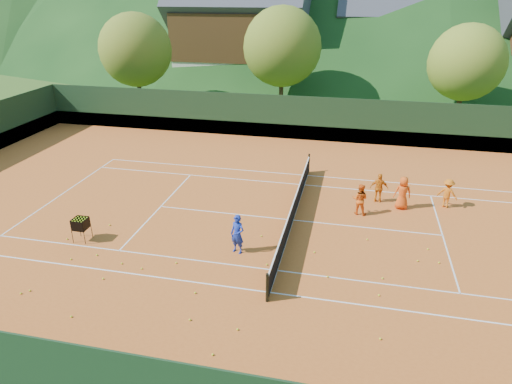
% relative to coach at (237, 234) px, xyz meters
% --- Properties ---
extents(ground, '(400.00, 400.00, 0.00)m').
position_rel_coach_xyz_m(ground, '(1.75, 3.17, -0.83)').
color(ground, '#2D4B17').
rests_on(ground, ground).
extents(clay_court, '(40.00, 24.00, 0.02)m').
position_rel_coach_xyz_m(clay_court, '(1.75, 3.17, -0.82)').
color(clay_court, '#BD571E').
rests_on(clay_court, ground).
extents(coach, '(0.68, 0.56, 1.61)m').
position_rel_coach_xyz_m(coach, '(0.00, 0.00, 0.00)').
color(coach, '#182FA1').
rests_on(coach, clay_court).
extents(student_a, '(0.81, 0.69, 1.48)m').
position_rel_coach_xyz_m(student_a, '(4.63, 4.47, -0.07)').
color(student_a, orange).
rests_on(student_a, clay_court).
extents(student_b, '(0.88, 0.41, 1.46)m').
position_rel_coach_xyz_m(student_b, '(5.52, 6.00, -0.08)').
color(student_b, orange).
rests_on(student_b, clay_court).
extents(student_c, '(0.84, 0.60, 1.60)m').
position_rel_coach_xyz_m(student_c, '(6.57, 5.50, -0.01)').
color(student_c, '#E85114').
rests_on(student_c, clay_court).
extents(student_d, '(1.05, 0.84, 1.42)m').
position_rel_coach_xyz_m(student_d, '(8.67, 6.12, -0.10)').
color(student_d, orange).
rests_on(student_d, clay_court).
extents(tennis_ball_0, '(0.07, 0.07, 0.07)m').
position_rel_coach_xyz_m(tennis_ball_0, '(-6.57, -4.27, -0.77)').
color(tennis_ball_0, '#D2F228').
rests_on(tennis_ball_0, clay_court).
extents(tennis_ball_1, '(0.07, 0.07, 0.07)m').
position_rel_coach_xyz_m(tennis_ball_1, '(5.41, -3.86, -0.77)').
color(tennis_ball_1, '#D2F228').
rests_on(tennis_ball_1, clay_court).
extents(tennis_ball_2, '(0.07, 0.07, 0.07)m').
position_rel_coach_xyz_m(tennis_ball_2, '(-6.37, -4.06, -0.77)').
color(tennis_ball_2, '#D2F228').
rests_on(tennis_ball_2, clay_court).
extents(tennis_ball_3, '(0.07, 0.07, 0.07)m').
position_rel_coach_xyz_m(tennis_ball_3, '(-5.32, -1.48, -0.77)').
color(tennis_ball_3, '#D2F228').
rests_on(tennis_ball_3, clay_court).
extents(tennis_ball_4, '(0.07, 0.07, 0.07)m').
position_rel_coach_xyz_m(tennis_ball_4, '(-0.74, -2.93, -0.77)').
color(tennis_ball_4, '#D2F228').
rests_on(tennis_ball_4, clay_court).
extents(tennis_ball_5, '(0.07, 0.07, 0.07)m').
position_rel_coach_xyz_m(tennis_ball_5, '(-4.26, -2.87, -0.77)').
color(tennis_ball_5, '#D2F228').
rests_on(tennis_ball_5, clay_court).
extents(tennis_ball_6, '(0.07, 0.07, 0.07)m').
position_rel_coach_xyz_m(tennis_ball_6, '(5.42, -1.70, -0.77)').
color(tennis_ball_6, '#D2F228').
rests_on(tennis_ball_6, clay_court).
extents(tennis_ball_7, '(0.07, 0.07, 0.07)m').
position_rel_coach_xyz_m(tennis_ball_7, '(3.63, -0.98, -0.77)').
color(tennis_ball_7, '#D2F228').
rests_on(tennis_ball_7, clay_court).
extents(tennis_ball_8, '(0.07, 0.07, 0.07)m').
position_rel_coach_xyz_m(tennis_ball_8, '(1.32, -0.69, -0.77)').
color(tennis_ball_8, '#D2F228').
rests_on(tennis_ball_8, clay_court).
extents(tennis_ball_9, '(0.07, 0.07, 0.07)m').
position_rel_coach_xyz_m(tennis_ball_9, '(-2.36, -6.13, -0.77)').
color(tennis_ball_9, '#D2F228').
rests_on(tennis_ball_9, clay_court).
extents(tennis_ball_10, '(0.07, 0.07, 0.07)m').
position_rel_coach_xyz_m(tennis_ball_10, '(5.57, -0.65, -0.77)').
color(tennis_ball_10, '#D2F228').
rests_on(tennis_ball_10, clay_court).
extents(tennis_ball_11, '(0.07, 0.07, 0.07)m').
position_rel_coach_xyz_m(tennis_ball_11, '(-6.14, -1.97, -0.77)').
color(tennis_ball_11, '#D2F228').
rests_on(tennis_ball_11, clay_court).
extents(tennis_ball_12, '(0.07, 0.07, 0.07)m').
position_rel_coach_xyz_m(tennis_ball_12, '(7.70, 0.88, -0.77)').
color(tennis_ball_12, '#D2F228').
rests_on(tennis_ball_12, clay_court).
extents(tennis_ball_13, '(0.07, 0.07, 0.07)m').
position_rel_coach_xyz_m(tennis_ball_13, '(0.72, -5.56, -0.77)').
color(tennis_ball_13, '#D2F228').
rests_on(tennis_ball_13, clay_court).
extents(tennis_ball_14, '(0.07, 0.07, 0.07)m').
position_rel_coach_xyz_m(tennis_ball_14, '(-0.43, -4.29, -0.77)').
color(tennis_ball_14, '#D2F228').
rests_on(tennis_ball_14, clay_court).
extents(tennis_ball_15, '(0.07, 0.07, 0.07)m').
position_rel_coach_xyz_m(tennis_ball_15, '(7.40, 1.81, -0.77)').
color(tennis_ball_15, '#D2F228').
rests_on(tennis_ball_15, clay_court).
extents(tennis_ball_16, '(0.07, 0.07, 0.07)m').
position_rel_coach_xyz_m(tennis_ball_16, '(5.03, 2.07, -0.77)').
color(tennis_ball_16, '#D2F228').
rests_on(tennis_ball_16, clay_court).
extents(tennis_ball_17, '(0.07, 0.07, 0.07)m').
position_rel_coach_xyz_m(tennis_ball_17, '(-3.19, -1.97, -0.77)').
color(tennis_ball_17, '#D2F228').
rests_on(tennis_ball_17, clay_court).
extents(tennis_ball_18, '(0.07, 0.07, 0.07)m').
position_rel_coach_xyz_m(tennis_ball_18, '(-2.07, -1.32, -0.77)').
color(tennis_ball_18, '#D2F228').
rests_on(tennis_ball_18, clay_court).
extents(tennis_ball_19, '(0.07, 0.07, 0.07)m').
position_rel_coach_xyz_m(tennis_ball_19, '(-4.18, -4.97, -0.77)').
color(tennis_ball_19, '#D2F228').
rests_on(tennis_ball_19, clay_court).
extents(tennis_ball_20, '(0.07, 0.07, 0.07)m').
position_rel_coach_xyz_m(tennis_ball_20, '(6.92, 0.83, -0.77)').
color(tennis_ball_20, '#D2F228').
rests_on(tennis_ball_20, clay_court).
extents(tennis_ball_21, '(0.07, 0.07, 0.07)m').
position_rel_coach_xyz_m(tennis_ball_21, '(-7.18, -0.62, -0.77)').
color(tennis_ball_21, '#D2F228').
rests_on(tennis_ball_21, clay_court).
extents(tennis_ball_22, '(0.07, 0.07, 0.07)m').
position_rel_coach_xyz_m(tennis_ball_22, '(-2.64, -6.24, -0.77)').
color(tennis_ball_22, '#D2F228').
rests_on(tennis_ball_22, clay_court).
extents(tennis_ball_23, '(0.07, 0.07, 0.07)m').
position_rel_coach_xyz_m(tennis_ball_23, '(2.98, 0.58, -0.77)').
color(tennis_ball_23, '#D2F228').
rests_on(tennis_ball_23, clay_court).
extents(tennis_ball_24, '(0.07, 0.07, 0.07)m').
position_rel_coach_xyz_m(tennis_ball_24, '(-6.07, 0.89, -0.77)').
color(tennis_ball_24, '#D2F228').
rests_on(tennis_ball_24, clay_court).
extents(tennis_ball_25, '(0.07, 0.07, 0.07)m').
position_rel_coach_xyz_m(tennis_ball_25, '(1.14, -4.39, -0.77)').
color(tennis_ball_25, '#D2F228').
rests_on(tennis_ball_25, clay_court).
extents(tennis_ball_26, '(0.07, 0.07, 0.07)m').
position_rel_coach_xyz_m(tennis_ball_26, '(0.66, 1.39, -0.77)').
color(tennis_ball_26, '#D2F228').
rests_on(tennis_ball_26, clay_court).
extents(tennis_ball_27, '(0.07, 0.07, 0.07)m').
position_rel_coach_xyz_m(tennis_ball_27, '(-4.08, -1.82, -0.77)').
color(tennis_ball_27, '#D2F228').
rests_on(tennis_ball_27, clay_court).
extents(court_lines, '(23.83, 11.03, 0.00)m').
position_rel_coach_xyz_m(court_lines, '(1.75, 3.17, -0.80)').
color(court_lines, silver).
rests_on(court_lines, clay_court).
extents(tennis_net, '(0.10, 12.07, 1.10)m').
position_rel_coach_xyz_m(tennis_net, '(1.75, 3.17, -0.31)').
color(tennis_net, black).
rests_on(tennis_net, clay_court).
extents(perimeter_fence, '(40.40, 24.24, 3.00)m').
position_rel_coach_xyz_m(perimeter_fence, '(1.75, 3.17, 0.44)').
color(perimeter_fence, black).
rests_on(perimeter_fence, clay_court).
extents(ball_hopper, '(0.57, 0.57, 1.00)m').
position_rel_coach_xyz_m(ball_hopper, '(-6.52, -0.50, -0.06)').
color(ball_hopper, black).
rests_on(ball_hopper, clay_court).
extents(chalet_left, '(13.80, 9.93, 12.92)m').
position_rel_coach_xyz_m(chalet_left, '(-8.25, 33.17, 4.82)').
color(chalet_left, beige).
rests_on(chalet_left, ground).
extents(chalet_mid, '(12.65, 8.82, 11.45)m').
position_rel_coach_xyz_m(chalet_mid, '(7.75, 37.17, 4.16)').
color(chalet_mid, beige).
rests_on(chalet_mid, ground).
extents(tree_a, '(6.00, 6.00, 7.88)m').
position_rel_coach_xyz_m(tree_a, '(-14.25, 21.17, 4.04)').
color(tree_a, '#3F2619').
rests_on(tree_a, ground).
extents(tree_b, '(6.40, 6.40, 8.40)m').
position_rel_coach_xyz_m(tree_b, '(-2.25, 23.17, 4.37)').
color(tree_b, '#3F2819').
rests_on(tree_b, ground).
extents(tree_c, '(5.60, 5.60, 7.35)m').
position_rel_coach_xyz_m(tree_c, '(11.75, 22.17, 3.72)').
color(tree_c, '#402819').
rests_on(tree_c, ground).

